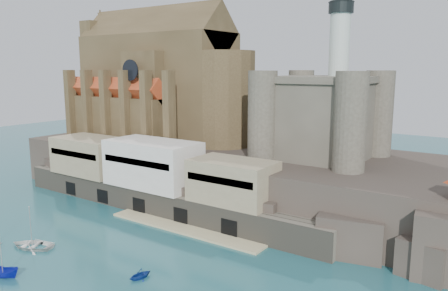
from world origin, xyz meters
name	(u,v)px	position (x,y,z in m)	size (l,w,h in m)	color
ground	(87,266)	(0.00, 0.00, 0.00)	(300.00, 300.00, 0.00)	#1B5159
promontory	(242,174)	(-0.19, 39.37, 4.92)	(100.00, 36.00, 10.00)	#2C2521
quay	(151,178)	(-10.19, 23.07, 6.07)	(70.00, 12.00, 13.05)	#635D4F
church	(162,87)	(-24.13, 41.85, 22.13)	(47.00, 25.93, 30.51)	#453720
castle_keep	(322,113)	(16.08, 41.08, 18.31)	(21.20, 21.20, 29.30)	#4C473C
boat_2	(3,277)	(-6.44, -8.07, 0.00)	(1.72, 1.76, 4.57)	#111CA1
boat_6	(32,247)	(-12.02, -0.54, 0.00)	(4.74, 1.37, 6.64)	white
boat_7	(140,278)	(8.29, 1.71, 0.00)	(2.69, 1.64, 3.11)	navy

